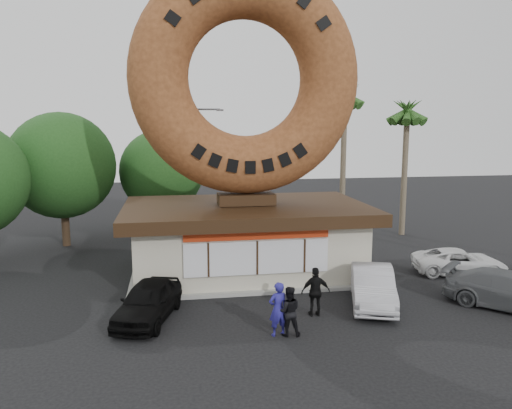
{
  "coord_description": "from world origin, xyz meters",
  "views": [
    {
      "loc": [
        -3.34,
        -16.62,
        6.99
      ],
      "look_at": [
        0.13,
        4.0,
        3.59
      ],
      "focal_mm": 35.0,
      "sensor_mm": 36.0,
      "label": 1
    }
  ],
  "objects_px": {
    "donut_shop": "(246,236)",
    "person_center": "(289,311)",
    "car_grey": "(511,291)",
    "car_black": "(148,301)",
    "person_left": "(278,309)",
    "person_right": "(316,292)",
    "car_white": "(459,262)",
    "giant_donut": "(246,79)",
    "car_silver": "(373,286)",
    "street_lamp": "(195,163)"
  },
  "relations": [
    {
      "from": "car_silver",
      "to": "car_white",
      "type": "distance_m",
      "value": 6.41
    },
    {
      "from": "donut_shop",
      "to": "giant_donut",
      "type": "xyz_separation_m",
      "value": [
        0.0,
        0.02,
        7.21
      ]
    },
    {
      "from": "donut_shop",
      "to": "car_grey",
      "type": "xyz_separation_m",
      "value": [
        9.26,
        -6.29,
        -1.07
      ]
    },
    {
      "from": "giant_donut",
      "to": "car_grey",
      "type": "bearing_deg",
      "value": -34.24
    },
    {
      "from": "person_right",
      "to": "car_white",
      "type": "xyz_separation_m",
      "value": [
        8.13,
        3.89,
        -0.33
      ]
    },
    {
      "from": "car_black",
      "to": "car_grey",
      "type": "relative_size",
      "value": 0.85
    },
    {
      "from": "donut_shop",
      "to": "car_black",
      "type": "xyz_separation_m",
      "value": [
        -4.32,
        -5.1,
        -1.07
      ]
    },
    {
      "from": "car_white",
      "to": "giant_donut",
      "type": "bearing_deg",
      "value": 91.71
    },
    {
      "from": "giant_donut",
      "to": "car_grey",
      "type": "height_order",
      "value": "giant_donut"
    },
    {
      "from": "donut_shop",
      "to": "person_center",
      "type": "xyz_separation_m",
      "value": [
        0.34,
        -7.25,
        -0.92
      ]
    },
    {
      "from": "person_right",
      "to": "car_silver",
      "type": "bearing_deg",
      "value": -160.27
    },
    {
      "from": "person_center",
      "to": "car_white",
      "type": "relative_size",
      "value": 0.4
    },
    {
      "from": "car_black",
      "to": "car_white",
      "type": "xyz_separation_m",
      "value": [
        14.18,
        3.27,
        -0.11
      ]
    },
    {
      "from": "person_center",
      "to": "person_right",
      "type": "relative_size",
      "value": 0.93
    },
    {
      "from": "person_left",
      "to": "car_grey",
      "type": "height_order",
      "value": "person_left"
    },
    {
      "from": "street_lamp",
      "to": "car_black",
      "type": "distance_m",
      "value": 15.78
    },
    {
      "from": "donut_shop",
      "to": "car_black",
      "type": "distance_m",
      "value": 6.77
    },
    {
      "from": "donut_shop",
      "to": "person_right",
      "type": "height_order",
      "value": "donut_shop"
    },
    {
      "from": "car_white",
      "to": "person_right",
      "type": "bearing_deg",
      "value": 127.91
    },
    {
      "from": "person_right",
      "to": "car_grey",
      "type": "distance_m",
      "value": 7.56
    },
    {
      "from": "street_lamp",
      "to": "person_center",
      "type": "relative_size",
      "value": 4.73
    },
    {
      "from": "car_silver",
      "to": "car_white",
      "type": "height_order",
      "value": "car_silver"
    },
    {
      "from": "person_center",
      "to": "car_grey",
      "type": "relative_size",
      "value": 0.35
    },
    {
      "from": "person_right",
      "to": "car_grey",
      "type": "relative_size",
      "value": 0.38
    },
    {
      "from": "donut_shop",
      "to": "person_right",
      "type": "distance_m",
      "value": 6.04
    },
    {
      "from": "person_left",
      "to": "car_black",
      "type": "height_order",
      "value": "person_left"
    },
    {
      "from": "donut_shop",
      "to": "person_right",
      "type": "xyz_separation_m",
      "value": [
        1.72,
        -5.73,
        -0.85
      ]
    },
    {
      "from": "car_white",
      "to": "street_lamp",
      "type": "bearing_deg",
      "value": 56.99
    },
    {
      "from": "donut_shop",
      "to": "street_lamp",
      "type": "height_order",
      "value": "street_lamp"
    },
    {
      "from": "person_center",
      "to": "car_grey",
      "type": "distance_m",
      "value": 8.97
    },
    {
      "from": "person_left",
      "to": "person_center",
      "type": "height_order",
      "value": "person_left"
    },
    {
      "from": "donut_shop",
      "to": "street_lamp",
      "type": "relative_size",
      "value": 1.4
    },
    {
      "from": "donut_shop",
      "to": "street_lamp",
      "type": "distance_m",
      "value": 10.54
    },
    {
      "from": "donut_shop",
      "to": "street_lamp",
      "type": "bearing_deg",
      "value": 100.5
    },
    {
      "from": "person_left",
      "to": "car_white",
      "type": "bearing_deg",
      "value": -165.92
    },
    {
      "from": "car_grey",
      "to": "donut_shop",
      "type": "bearing_deg",
      "value": 102.18
    },
    {
      "from": "person_left",
      "to": "car_white",
      "type": "relative_size",
      "value": 0.44
    },
    {
      "from": "car_black",
      "to": "car_white",
      "type": "height_order",
      "value": "car_black"
    },
    {
      "from": "car_white",
      "to": "donut_shop",
      "type": "bearing_deg",
      "value": 91.8
    },
    {
      "from": "person_right",
      "to": "car_black",
      "type": "bearing_deg",
      "value": -3.39
    },
    {
      "from": "car_black",
      "to": "person_center",
      "type": "bearing_deg",
      "value": -8.01
    },
    {
      "from": "giant_donut",
      "to": "person_left",
      "type": "distance_m",
      "value": 10.82
    },
    {
      "from": "person_left",
      "to": "person_right",
      "type": "bearing_deg",
      "value": -153.88
    },
    {
      "from": "car_white",
      "to": "person_center",
      "type": "bearing_deg",
      "value": 132.03
    },
    {
      "from": "donut_shop",
      "to": "car_silver",
      "type": "xyz_separation_m",
      "value": [
        4.25,
        -4.94,
        -1.04
      ]
    },
    {
      "from": "car_grey",
      "to": "car_white",
      "type": "height_order",
      "value": "car_grey"
    },
    {
      "from": "giant_donut",
      "to": "car_grey",
      "type": "relative_size",
      "value": 2.15
    },
    {
      "from": "person_center",
      "to": "car_white",
      "type": "xyz_separation_m",
      "value": [
        9.51,
        5.42,
        -0.26
      ]
    },
    {
      "from": "giant_donut",
      "to": "car_white",
      "type": "xyz_separation_m",
      "value": [
        9.85,
        -1.85,
        -8.39
      ]
    },
    {
      "from": "car_silver",
      "to": "giant_donut",
      "type": "bearing_deg",
      "value": 148.61
    }
  ]
}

